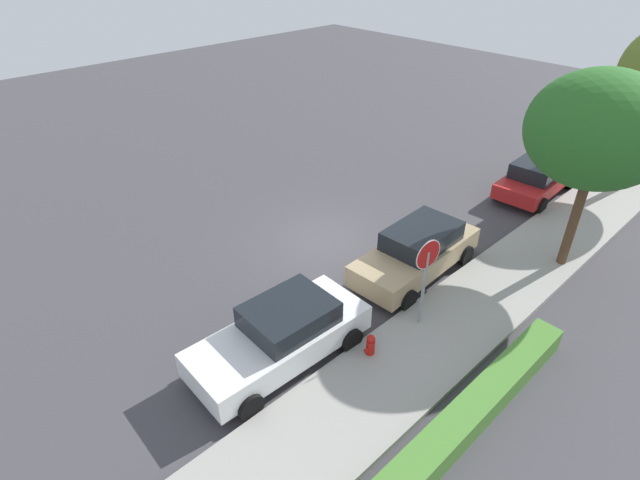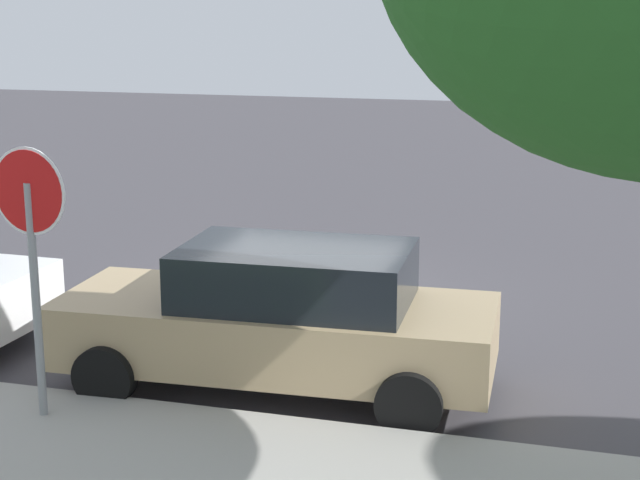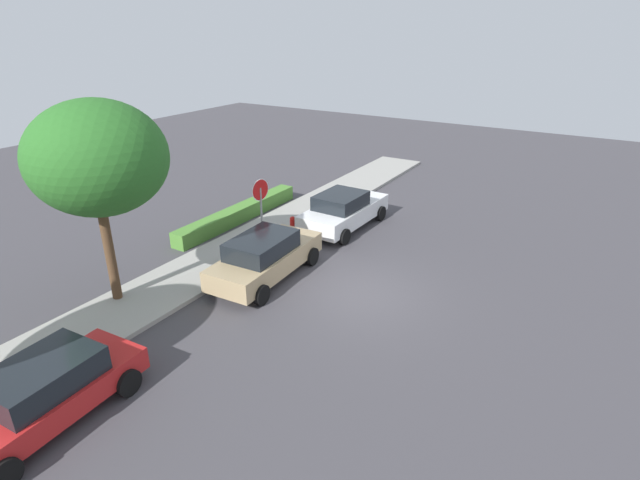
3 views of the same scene
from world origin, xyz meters
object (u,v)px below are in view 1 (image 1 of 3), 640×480
object	(u,v)px
street_tree_mid_block	(598,130)
fire_hydrant	(370,346)
parked_car_white	(282,334)
parked_car_red	(537,177)
stop_sign	(426,269)
parked_car_tan	(417,251)

from	to	relation	value
street_tree_mid_block	fire_hydrant	distance (m)	8.38
fire_hydrant	parked_car_white	bearing A→B (deg)	-43.05
parked_car_red	fire_hydrant	xyz separation A→B (m)	(11.36, 1.45, -0.38)
stop_sign	street_tree_mid_block	xyz separation A→B (m)	(-5.37, 1.29, 2.58)
parked_car_red	street_tree_mid_block	world-z (taller)	street_tree_mid_block
stop_sign	fire_hydrant	world-z (taller)	stop_sign
parked_car_tan	parked_car_white	world-z (taller)	parked_car_tan
parked_car_white	parked_car_red	world-z (taller)	parked_car_white
parked_car_tan	parked_car_red	distance (m)	7.67
stop_sign	street_tree_mid_block	size ratio (longest dim) A/B	0.45
street_tree_mid_block	fire_hydrant	xyz separation A→B (m)	(7.18, -1.42, -4.10)
parked_car_tan	parked_car_red	world-z (taller)	parked_car_tan
parked_car_red	fire_hydrant	bearing A→B (deg)	7.27
stop_sign	parked_car_tan	world-z (taller)	stop_sign
stop_sign	parked_car_white	distance (m)	3.90
stop_sign	parked_car_white	bearing A→B (deg)	-25.33
parked_car_red	parked_car_tan	bearing A→B (deg)	0.09
parked_car_red	fire_hydrant	distance (m)	11.46
parked_car_tan	parked_car_white	distance (m)	5.26
stop_sign	parked_car_red	distance (m)	9.75
stop_sign	parked_car_red	xyz separation A→B (m)	(-9.55, -1.58, -1.14)
stop_sign	fire_hydrant	distance (m)	2.36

